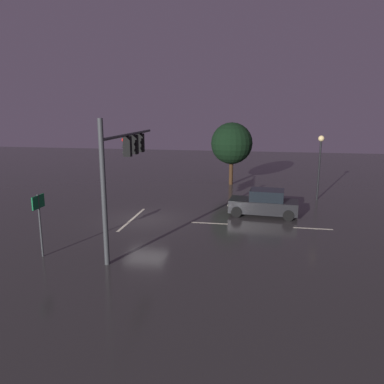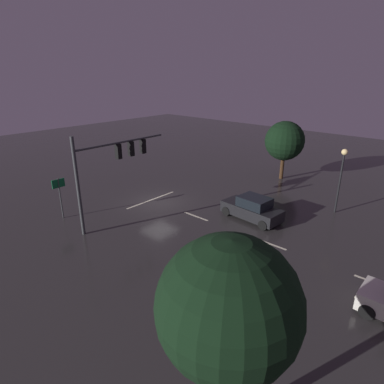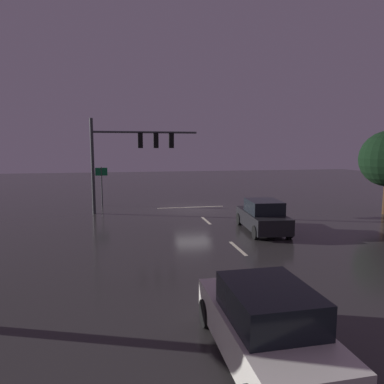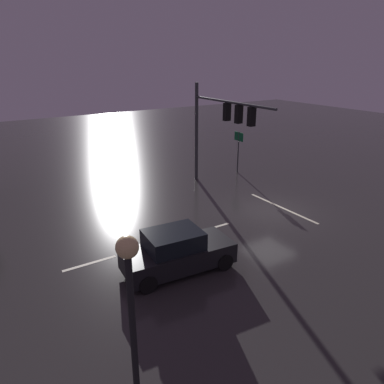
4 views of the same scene
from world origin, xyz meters
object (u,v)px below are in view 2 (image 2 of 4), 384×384
at_px(traffic_signal_assembly, 112,161).
at_px(car_approaching, 252,209).
at_px(tree_left_near, 285,141).
at_px(street_lamp_left_kerb, 342,169).
at_px(route_sign, 59,190).
at_px(tree_right_near, 229,307).

xyz_separation_m(traffic_signal_assembly, car_approaching, (-6.59, 6.90, -3.58)).
bearing_deg(tree_left_near, street_lamp_left_kerb, 55.17).
height_order(car_approaching, tree_left_near, tree_left_near).
bearing_deg(tree_left_near, traffic_signal_assembly, -13.69).
bearing_deg(traffic_signal_assembly, car_approaching, 133.67).
xyz_separation_m(traffic_signal_assembly, route_sign, (2.26, -3.30, -2.25)).
xyz_separation_m(car_approaching, tree_left_near, (-9.95, -2.87, 2.91)).
height_order(street_lamp_left_kerb, tree_left_near, tree_left_near).
bearing_deg(traffic_signal_assembly, tree_left_near, 166.31).
bearing_deg(car_approaching, route_sign, -49.06).
relative_size(car_approaching, street_lamp_left_kerb, 0.93).
bearing_deg(street_lamp_left_kerb, tree_right_near, 9.97).
bearing_deg(car_approaching, traffic_signal_assembly, -46.33).
xyz_separation_m(traffic_signal_assembly, tree_right_near, (6.51, 14.12, 0.06)).
relative_size(route_sign, tree_left_near, 0.53).
xyz_separation_m(traffic_signal_assembly, street_lamp_left_kerb, (-11.75, 10.91, -0.99)).
bearing_deg(tree_right_near, route_sign, -103.69).
height_order(car_approaching, street_lamp_left_kerb, street_lamp_left_kerb).
bearing_deg(tree_right_near, traffic_signal_assembly, -114.74).
relative_size(street_lamp_left_kerb, tree_left_near, 0.87).
bearing_deg(route_sign, tree_right_near, 76.31).
bearing_deg(route_sign, car_approaching, 130.94).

